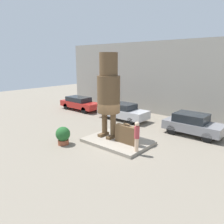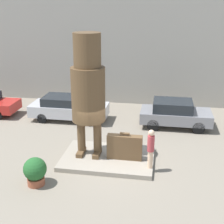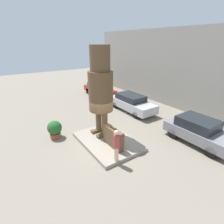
{
  "view_description": "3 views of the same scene",
  "coord_description": "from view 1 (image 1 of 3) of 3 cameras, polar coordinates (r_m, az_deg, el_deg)",
  "views": [
    {
      "loc": [
        8.42,
        -10.35,
        5.25
      ],
      "look_at": [
        -0.28,
        -0.24,
        2.07
      ],
      "focal_mm": 35.0,
      "sensor_mm": 36.0,
      "label": 1
    },
    {
      "loc": [
        2.32,
        -12.56,
        6.93
      ],
      "look_at": [
        0.2,
        -0.07,
        2.4
      ],
      "focal_mm": 50.0,
      "sensor_mm": 36.0,
      "label": 2
    },
    {
      "loc": [
        7.92,
        -5.0,
        5.87
      ],
      "look_at": [
        0.25,
        0.18,
        2.11
      ],
      "focal_mm": 28.0,
      "sensor_mm": 36.0,
      "label": 3
    }
  ],
  "objects": [
    {
      "name": "giant_suitcase",
      "position": [
        13.56,
        3.83,
        -5.88
      ],
      "size": [
        1.57,
        0.37,
        1.28
      ],
      "color": "brown",
      "rests_on": "pedestal"
    },
    {
      "name": "planter_pot",
      "position": [
        14.22,
        -12.68,
        -5.92
      ],
      "size": [
        0.92,
        0.92,
        1.16
      ],
      "color": "brown",
      "rests_on": "ground_plane"
    },
    {
      "name": "statue_figure",
      "position": [
        14.13,
        -0.89,
        6.02
      ],
      "size": [
        1.49,
        1.49,
        5.51
      ],
      "color": "brown",
      "rests_on": "pedestal"
    },
    {
      "name": "building_backdrop",
      "position": [
        21.04,
        17.16,
        8.09
      ],
      "size": [
        28.0,
        0.6,
        7.01
      ],
      "color": "gray",
      "rests_on": "ground_plane"
    },
    {
      "name": "tourist",
      "position": [
        12.31,
        6.5,
        -6.07
      ],
      "size": [
        0.3,
        0.3,
        1.74
      ],
      "color": "beige",
      "rests_on": "pedestal"
    },
    {
      "name": "parked_car_red",
      "position": [
        23.59,
        -8.46,
        2.33
      ],
      "size": [
        4.67,
        1.71,
        1.42
      ],
      "color": "#B2231E",
      "rests_on": "ground_plane"
    },
    {
      "name": "parked_car_silver",
      "position": [
        19.61,
        2.71,
        0.26
      ],
      "size": [
        4.68,
        1.81,
        1.49
      ],
      "color": "#B7B7BC",
      "rests_on": "ground_plane"
    },
    {
      "name": "ground_plane",
      "position": [
        14.33,
        1.48,
        -8.06
      ],
      "size": [
        60.0,
        60.0,
        0.0
      ],
      "primitive_type": "plane",
      "color": "gray"
    },
    {
      "name": "parked_car_grey",
      "position": [
        16.54,
        20.31,
        -2.93
      ],
      "size": [
        4.01,
        1.87,
        1.56
      ],
      "color": "gray",
      "rests_on": "ground_plane"
    },
    {
      "name": "pedestal",
      "position": [
        14.3,
        1.49,
        -7.67
      ],
      "size": [
        4.16,
        2.87,
        0.21
      ],
      "color": "gray",
      "rests_on": "ground_plane"
    }
  ]
}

